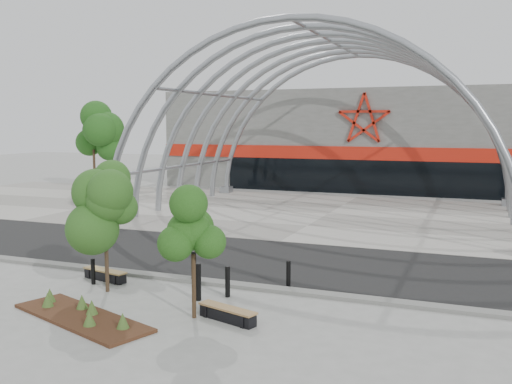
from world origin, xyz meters
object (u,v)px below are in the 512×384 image
Objects in this scene: street_tree_1 at (193,228)px; bench_1 at (227,314)px; bollard_2 at (198,282)px; bench_0 at (105,275)px; street_tree_0 at (105,205)px.

bench_1 is at bearing 5.74° from street_tree_1.
bench_1 is (0.96, 0.10, -2.31)m from street_tree_1.
bench_1 is 2.10m from bollard_2.
bench_0 is (-4.58, 2.24, -2.32)m from street_tree_1.
street_tree_1 is (3.71, -1.18, -0.26)m from street_tree_0.
street_tree_1 is 2.51m from bench_1.
bench_1 is 1.63× the size of bollard_2.
bench_0 is at bearing 168.49° from bollard_2.
bollard_2 is (3.09, 0.25, -2.19)m from street_tree_0.
street_tree_0 is 3.90m from street_tree_1.
street_tree_1 is 1.91× the size of bench_0.
street_tree_0 is at bearing -50.60° from bench_0.
street_tree_0 reaches higher than bench_0.
street_tree_1 reaches higher than bench_1.
bollard_2 is at bearing -11.51° from bench_0.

